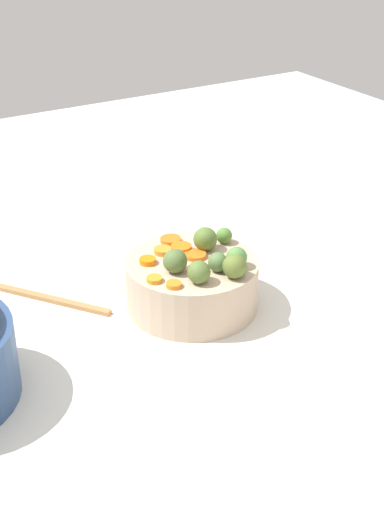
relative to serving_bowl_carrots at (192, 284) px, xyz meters
name	(u,v)px	position (x,y,z in m)	size (l,w,h in m)	color
tabletop	(177,318)	(-0.03, -0.01, -0.05)	(2.40, 2.40, 0.02)	silver
serving_bowl_carrots	(192,284)	(0.00, 0.00, 0.00)	(0.22, 0.22, 0.09)	#C2A88D
carrot_slice_0	(163,251)	(-0.03, 0.05, 0.05)	(0.03, 0.03, 0.01)	orange
carrot_slice_1	(148,261)	(-0.07, 0.03, 0.05)	(0.03, 0.03, 0.01)	orange
carrot_slice_2	(171,240)	(0.00, 0.08, 0.05)	(0.04, 0.04, 0.01)	orange
carrot_slice_3	(196,269)	(-0.01, -0.03, 0.05)	(0.03, 0.03, 0.01)	orange
carrot_slice_4	(154,279)	(-0.09, -0.03, 0.05)	(0.02, 0.02, 0.01)	orange
carrot_slice_5	(195,255)	(0.01, 0.01, 0.05)	(0.04, 0.04, 0.01)	orange
carrot_slice_6	(174,285)	(-0.07, -0.06, 0.05)	(0.02, 0.02, 0.01)	orange
carrot_slice_7	(237,254)	(0.08, -0.02, 0.05)	(0.03, 0.03, 0.01)	orange
carrot_slice_8	(181,248)	(0.00, 0.04, 0.05)	(0.04, 0.04, 0.01)	orange
brussels_sprout_0	(218,262)	(0.02, -0.05, 0.06)	(0.03, 0.03, 0.03)	#537340
brussels_sprout_1	(224,236)	(0.08, 0.03, 0.06)	(0.03, 0.03, 0.03)	#508032
brussels_sprout_2	(199,272)	(-0.03, -0.07, 0.06)	(0.04, 0.04, 0.04)	#577133
brussels_sprout_3	(237,257)	(0.05, -0.05, 0.06)	(0.03, 0.03, 0.03)	#518642
brussels_sprout_4	(205,239)	(0.04, 0.02, 0.06)	(0.04, 0.04, 0.04)	#54712F
brussels_sprout_5	(235,266)	(0.03, -0.08, 0.06)	(0.04, 0.04, 0.04)	#5C6F2E
brussels_sprout_6	(175,261)	(-0.04, -0.02, 0.06)	(0.04, 0.04, 0.04)	#516B36
wooden_spoon	(0,287)	(-0.26, 0.22, -0.04)	(0.21, 0.27, 0.01)	#B07A48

